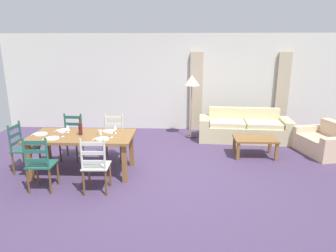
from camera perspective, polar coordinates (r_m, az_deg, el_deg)
The scene contains 30 objects.
ground_plane at distance 5.65m, azimuth -0.72°, elevation -9.35°, with size 9.60×9.60×0.02m, color #453555.
wall_far at distance 8.50m, azimuth 0.50°, elevation 8.44°, with size 9.60×0.16×2.70m, color beige.
curtain_panel_left at distance 8.40m, azimuth 5.45°, elevation 6.58°, with size 0.35×0.08×2.20m, color tan.
curtain_panel_right at distance 8.85m, azimuth 21.24°, elevation 6.06°, with size 0.35×0.08×2.20m, color tan.
dining_table at distance 5.70m, azimuth -16.29°, elevation -2.51°, with size 1.90×0.96×0.75m.
dining_chair_near_left at distance 5.28m, azimuth -23.50°, elevation -6.72°, with size 0.43×0.41×0.96m.
dining_chair_near_right at distance 4.93m, azimuth -13.87°, elevation -7.39°, with size 0.44×0.42×0.96m.
dining_chair_far_left at distance 6.58m, azimuth -18.12°, elevation -2.02°, with size 0.44×0.42×0.96m.
dining_chair_far_right at distance 6.33m, azimuth -10.52°, elevation -2.19°, with size 0.44×0.42×0.96m.
dining_chair_head_west at distance 6.24m, azimuth -26.36°, elevation -3.79°, with size 0.41×0.43×0.96m.
dinner_plate_near_left at distance 5.62m, azimuth -21.51°, elevation -2.22°, with size 0.24×0.24×0.02m, color white.
fork_near_left at distance 5.68m, azimuth -22.89°, elevation -2.23°, with size 0.02×0.17×0.01m, color silver.
dinner_plate_near_right at distance 5.32m, azimuth -12.60°, elevation -2.45°, with size 0.24×0.24×0.02m, color white.
fork_near_right at distance 5.36m, azimuth -14.15°, elevation -2.48°, with size 0.02×0.17×0.01m, color silver.
dinner_plate_far_left at distance 6.06m, azimuth -19.65°, elevation -0.83°, with size 0.24×0.24×0.02m, color white.
fork_far_left at distance 6.12m, azimuth -20.94°, elevation -0.86°, with size 0.02×0.17×0.01m, color silver.
dinner_plate_far_right at distance 5.78m, azimuth -11.35°, elevation -0.97°, with size 0.24×0.24×0.02m, color white.
fork_far_right at distance 5.82m, azimuth -12.78°, elevation -1.01°, with size 0.02×0.17×0.01m, color silver.
dinner_plate_head_west at distance 5.97m, azimuth -23.46°, elevation -1.43°, with size 0.24×0.24×0.02m, color white.
fork_head_west at distance 6.04m, azimuth -24.74°, elevation -1.45°, with size 0.02×0.17×0.01m, color silver.
wine_bottle at distance 5.66m, azimuth -16.63°, elevation -0.51°, with size 0.07×0.07×0.32m.
wine_glass_near_left at distance 5.65m, azimuth -19.83°, elevation -0.88°, with size 0.06×0.06×0.16m.
wine_glass_near_right at distance 5.37m, azimuth -10.94°, elevation -1.06°, with size 0.06×0.06×0.16m.
wine_glass_far_left at distance 5.89m, azimuth -18.95°, elevation -0.17°, with size 0.06×0.06×0.16m.
wine_glass_far_right at distance 5.62m, azimuth -10.22°, elevation -0.29°, with size 0.06×0.06×0.16m.
coffee_cup_primary at distance 5.59m, azimuth -13.03°, elevation -1.24°, with size 0.07×0.07×0.09m, color beige.
couch at distance 7.82m, azimuth 14.48°, elevation -0.53°, with size 2.33×0.95×0.80m.
coffee_table at distance 6.66m, azimuth 16.54°, elevation -2.80°, with size 0.90×0.56×0.42m.
armchair_upholstered at distance 7.49m, azimuth 28.12°, elevation -2.89°, with size 1.04×1.31×0.72m.
standing_lamp at distance 7.61m, azimuth 4.64°, elevation 8.09°, with size 0.40×0.40×1.64m.
Camera 1 is at (0.30, -5.14, 2.32)m, focal length 31.44 mm.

